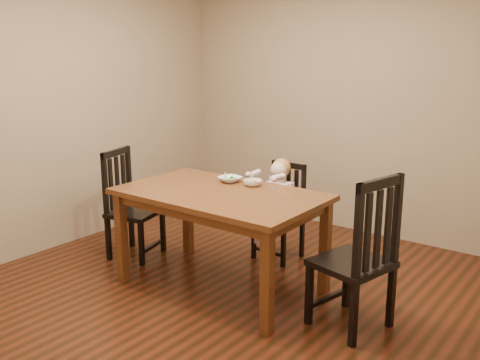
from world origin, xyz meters
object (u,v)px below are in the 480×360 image
Objects in this scene: dining_table at (220,203)px; toddler at (279,200)px; chair_child at (281,213)px; bowl_veg at (253,183)px; chair_right at (359,257)px; chair_left at (130,206)px; bowl_peas at (230,179)px.

dining_table is 0.84m from toddler.
chair_child is 5.64× the size of bowl_veg.
chair_right is at bearing 1.79° from dining_table.
dining_table is 0.92m from chair_child.
chair_left reaches higher than dining_table.
chair_right is 2.17× the size of toddler.
chair_right is 5.90× the size of bowl_peas.
chair_child is 0.14m from toddler.
bowl_peas reaches higher than toddler.
chair_child is 1.44m from chair_right.
chair_child is 0.88× the size of chair_left.
bowl_veg reaches higher than bowl_peas.
chair_left is 1.09m from bowl_peas.
bowl_veg is at bearing 73.43° from dining_table.
chair_right is at bearing -14.05° from bowl_veg.
dining_table is 1.83× the size of chair_child.
bowl_peas is at bearing -176.80° from bowl_veg.
bowl_veg reaches higher than dining_table.
chair_child is 1.73× the size of toddler.
dining_table is at bearing 88.87° from toddler.
toddler is (-0.00, -0.05, 0.14)m from chair_child.
toddler is at bearing 109.53° from chair_left.
dining_table is 0.35m from bowl_peas.
bowl_veg is (0.06, -0.50, 0.28)m from toddler.
bowl_veg is at bearing 88.93° from chair_right.
dining_table is 10.29× the size of bowl_veg.
bowl_veg is (0.23, 0.01, 0.00)m from bowl_peas.
chair_child reaches higher than dining_table.
bowl_veg is at bearing 98.05° from toddler.
chair_right is (1.17, -0.83, 0.11)m from chair_child.
chair_right is at bearing 146.03° from chair_child.
dining_table is 3.16× the size of toddler.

